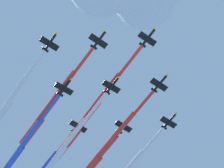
{
  "coord_description": "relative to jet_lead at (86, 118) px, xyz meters",
  "views": [
    {
      "loc": [
        -35.21,
        63.12,
        33.51
      ],
      "look_at": [
        0.0,
        0.0,
        202.37
      ],
      "focal_mm": 69.05,
      "sensor_mm": 36.0,
      "label": 1
    }
  ],
  "objects": [
    {
      "name": "jet_starboard_inner",
      "position": [
        12.73,
        11.94,
        0.07
      ],
      "size": [
        61.05,
        31.58,
        3.79
      ],
      "color": "black"
    },
    {
      "name": "jet_port_inner",
      "position": [
        -0.91,
        -16.38,
        -2.34
      ],
      "size": [
        60.51,
        31.3,
        3.92
      ],
      "color": "black"
    },
    {
      "name": "jet_trail_port",
      "position": [
        40.43,
        -1.79,
        -2.23
      ],
      "size": [
        68.54,
        36.36,
        3.92
      ],
      "color": "black"
    },
    {
      "name": "jet_port_outer",
      "position": [
        32.52,
        19.53,
        -0.35
      ],
      "size": [
        63.72,
        33.67,
        3.83
      ],
      "color": "black"
    },
    {
      "name": "jet_port_mid",
      "position": [
        23.79,
        -11.24,
        -2.33
      ],
      "size": [
        70.71,
        37.13,
        3.93
      ],
      "color": "black"
    },
    {
      "name": "jet_lead",
      "position": [
        0.0,
        0.0,
        0.0
      ],
      "size": [
        69.21,
        36.15,
        3.85
      ],
      "color": "black"
    }
  ]
}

